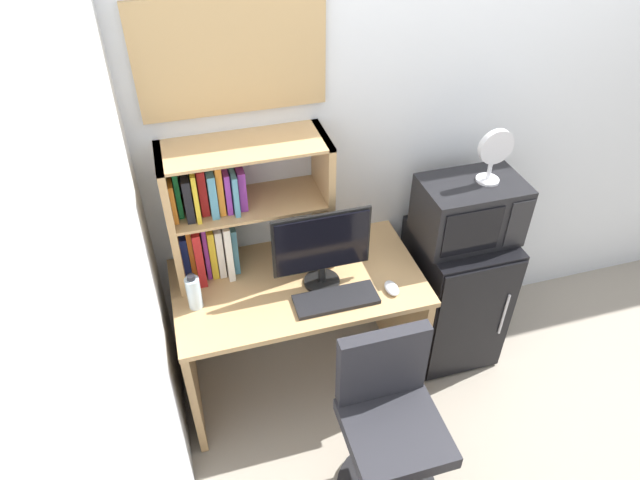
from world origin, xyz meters
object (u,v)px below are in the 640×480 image
(hutch_bookshelf, at_px, (225,209))
(computer_mouse, at_px, (392,288))
(microwave, at_px, (469,210))
(water_bottle, at_px, (194,292))
(desk_chair, at_px, (388,433))
(keyboard, at_px, (336,299))
(wall_corkboard, at_px, (232,57))
(mini_fridge, at_px, (453,293))
(desk_fan, at_px, (495,152))
(monitor, at_px, (322,247))

(hutch_bookshelf, height_order, computer_mouse, hutch_bookshelf)
(microwave, bearing_deg, water_bottle, -177.04)
(hutch_bookshelf, xyz_separation_m, desk_chair, (0.50, -0.88, -0.68))
(keyboard, bearing_deg, water_bottle, 166.69)
(wall_corkboard, bearing_deg, mini_fridge, -15.02)
(keyboard, xyz_separation_m, desk_fan, (0.82, 0.21, 0.52))
(keyboard, bearing_deg, microwave, 16.10)
(mini_fridge, height_order, desk_chair, desk_chair)
(monitor, bearing_deg, microwave, 5.87)
(water_bottle, bearing_deg, monitor, -0.90)
(keyboard, relative_size, desk_chair, 0.42)
(desk_chair, bearing_deg, desk_fan, 44.33)
(keyboard, bearing_deg, desk_fan, 14.47)
(keyboard, height_order, water_bottle, water_bottle)
(computer_mouse, bearing_deg, mini_fridge, 24.53)
(mini_fridge, height_order, wall_corkboard, wall_corkboard)
(keyboard, bearing_deg, monitor, 101.57)
(desk_fan, distance_m, desk_chair, 1.34)
(computer_mouse, height_order, mini_fridge, mini_fridge)
(keyboard, height_order, desk_fan, desk_fan)
(computer_mouse, height_order, wall_corkboard, wall_corkboard)
(monitor, xyz_separation_m, keyboard, (0.03, -0.14, -0.21))
(keyboard, relative_size, microwave, 0.78)
(monitor, height_order, desk_chair, monitor)
(keyboard, relative_size, desk_fan, 1.40)
(keyboard, relative_size, computer_mouse, 3.72)
(hutch_bookshelf, distance_m, desk_chair, 1.22)
(water_bottle, bearing_deg, mini_fridge, 2.84)
(computer_mouse, distance_m, mini_fridge, 0.64)
(hutch_bookshelf, height_order, monitor, hutch_bookshelf)
(hutch_bookshelf, relative_size, desk_chair, 0.81)
(monitor, xyz_separation_m, wall_corkboard, (-0.27, 0.36, 0.77))
(desk_fan, xyz_separation_m, desk_chair, (-0.73, -0.71, -0.87))
(hutch_bookshelf, height_order, desk_fan, hutch_bookshelf)
(mini_fridge, bearing_deg, desk_chair, -132.82)
(water_bottle, height_order, desk_chair, water_bottle)
(mini_fridge, relative_size, desk_chair, 0.89)
(keyboard, height_order, wall_corkboard, wall_corkboard)
(hutch_bookshelf, xyz_separation_m, monitor, (0.39, -0.24, -0.12))
(keyboard, xyz_separation_m, microwave, (0.75, 0.22, 0.20))
(keyboard, height_order, desk_chair, desk_chair)
(desk_chair, relative_size, wall_corkboard, 1.16)
(hutch_bookshelf, xyz_separation_m, computer_mouse, (0.69, -0.38, -0.32))
(monitor, bearing_deg, wall_corkboard, 127.37)
(water_bottle, height_order, wall_corkboard, wall_corkboard)
(water_bottle, bearing_deg, desk_fan, 2.60)
(monitor, height_order, keyboard, monitor)
(monitor, height_order, desk_fan, desk_fan)
(monitor, relative_size, keyboard, 1.18)
(keyboard, bearing_deg, mini_fridge, 15.89)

